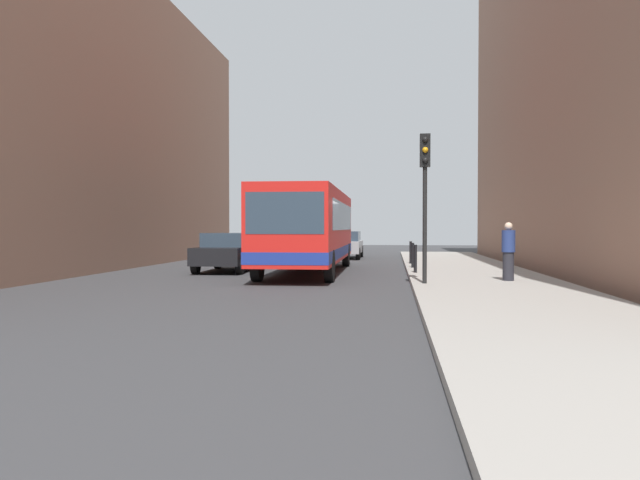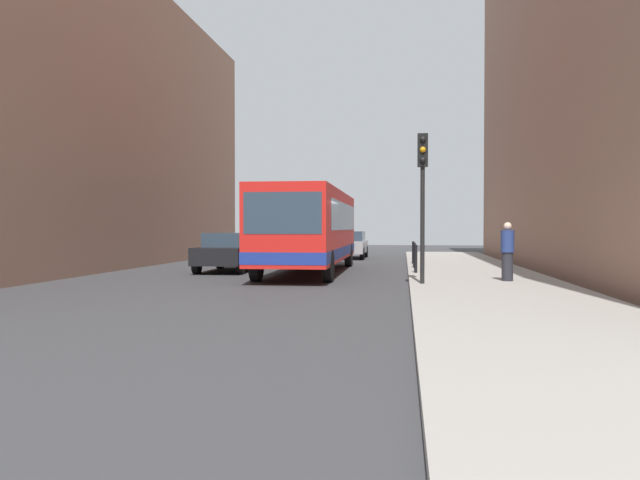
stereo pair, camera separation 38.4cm
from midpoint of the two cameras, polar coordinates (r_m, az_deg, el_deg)
ground_plane at (r=19.95m, az=-0.51°, el=-3.69°), size 80.00×80.00×0.00m
sidewalk at (r=19.91m, az=15.09°, el=-3.53°), size 4.40×40.00×0.15m
building_left at (r=28.07m, az=-23.58°, el=10.55°), size 7.00×32.00×12.63m
bus at (r=23.06m, az=-0.42°, el=1.25°), size 2.61×11.04×3.00m
car_beside_bus at (r=24.06m, az=-7.85°, el=-1.00°), size 1.90×4.42×1.48m
car_behind_bus at (r=33.84m, az=3.03°, el=-0.37°), size 1.87×4.40×1.48m
traffic_light at (r=17.21m, az=10.08°, el=5.53°), size 0.28×0.33×4.10m
bollard_near at (r=21.28m, az=9.34°, el=-1.72°), size 0.11×0.11×0.95m
bollard_mid at (r=23.93m, az=9.16°, el=-1.40°), size 0.11×0.11×0.95m
bollard_far at (r=26.58m, az=9.01°, el=-1.15°), size 0.11×0.11×0.95m
pedestrian_near_signal at (r=18.61m, az=17.48°, el=-1.03°), size 0.38×0.38×1.69m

